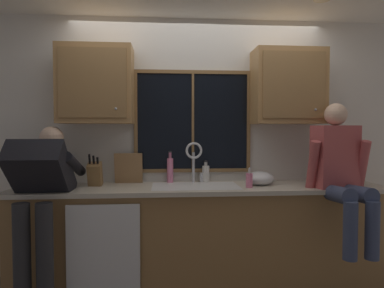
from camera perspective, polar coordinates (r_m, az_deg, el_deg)
name	(u,v)px	position (r m, az deg, el deg)	size (l,w,h in m)	color
back_wall	(197,146)	(3.56, 0.78, -0.33)	(5.75, 0.12, 2.55)	silver
ceiling_downlight_right	(322,0)	(3.36, 20.60, 21.33)	(0.14, 0.14, 0.01)	#FFEAB2
window_glass	(193,121)	(3.49, 0.13, 3.72)	(1.10, 0.02, 0.95)	black
window_frame_top	(193,72)	(3.52, 0.14, 11.76)	(1.17, 0.02, 0.04)	brown
window_frame_bottom	(193,170)	(3.50, 0.14, -4.36)	(1.17, 0.02, 0.04)	brown
window_frame_left	(136,121)	(3.48, -9.24, 3.69)	(0.04, 0.02, 0.95)	brown
window_frame_right	(249,122)	(3.57, 9.28, 3.66)	(0.04, 0.02, 0.95)	brown
window_mullion_center	(193,121)	(3.47, 0.15, 3.72)	(0.02, 0.02, 0.95)	brown
lower_cabinet_run	(200,237)	(3.36, 1.35, -14.98)	(3.35, 0.58, 0.88)	olive
countertop	(200,188)	(3.24, 1.39, -7.29)	(3.41, 0.62, 0.04)	beige
dishwasher_front	(103,249)	(3.08, -14.35, -16.36)	(0.60, 0.02, 0.74)	white
upper_cabinet_left	(96,85)	(3.40, -15.49, 9.34)	(0.68, 0.36, 0.72)	#A87A47
upper_cabinet_right	(288,87)	(3.55, 15.50, 9.03)	(0.68, 0.36, 0.72)	#A87A47
sink	(195,196)	(3.25, 0.56, -8.62)	(0.80, 0.46, 0.21)	silver
faucet	(195,157)	(3.39, 0.41, -2.20)	(0.18, 0.09, 0.40)	silver
person_standing	(41,192)	(3.12, -23.59, -7.29)	(0.53, 0.72, 1.47)	#262628
person_sitting_on_counter	(341,168)	(3.31, 23.22, -3.69)	(0.54, 0.63, 1.26)	#384260
knife_block	(95,174)	(3.35, -15.67, -4.82)	(0.12, 0.18, 0.32)	olive
cutting_board	(129,168)	(3.44, -10.39, -3.95)	(0.27, 0.02, 0.30)	#997047
mixing_bowl	(260,178)	(3.37, 11.10, -5.57)	(0.26, 0.26, 0.13)	silver
soap_dispenser	(249,180)	(3.19, 9.39, -5.84)	(0.06, 0.07, 0.18)	pink
bottle_green_glass	(170,170)	(3.44, -3.62, -4.22)	(0.06, 0.06, 0.31)	pink
bottle_tall_clear	(206,173)	(3.47, 2.27, -4.84)	(0.07, 0.07, 0.21)	silver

